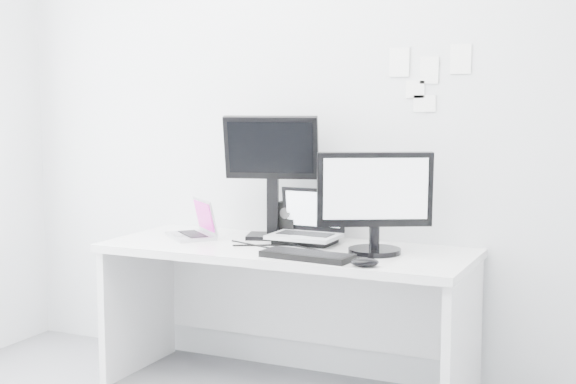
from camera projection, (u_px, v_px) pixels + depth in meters
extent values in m
plane|color=silver|center=(315.00, 117.00, 4.21)|extent=(3.60, 0.00, 3.60)
cube|color=white|center=(286.00, 320.00, 4.01)|extent=(1.80, 0.70, 0.73)
cube|color=#B0B1B5|center=(190.00, 218.00, 4.21)|extent=(0.35, 0.34, 0.21)
cube|color=black|center=(289.00, 219.00, 4.24)|extent=(0.11, 0.11, 0.18)
cube|color=#B6B9BD|center=(304.00, 216.00, 4.03)|extent=(0.34, 0.26, 0.28)
cube|color=black|center=(272.00, 176.00, 4.16)|extent=(0.50, 0.30, 0.65)
cube|color=black|center=(375.00, 201.00, 3.76)|extent=(0.59, 0.46, 0.49)
cube|color=black|center=(307.00, 256.00, 3.67)|extent=(0.43, 0.19, 0.03)
ellipsoid|color=black|center=(365.00, 262.00, 3.49)|extent=(0.14, 0.12, 0.04)
cube|color=white|center=(399.00, 62.00, 3.99)|extent=(0.10, 0.00, 0.14)
cube|color=white|center=(429.00, 70.00, 3.93)|extent=(0.09, 0.00, 0.13)
cube|color=white|center=(461.00, 59.00, 3.86)|extent=(0.10, 0.00, 0.14)
cube|color=white|center=(425.00, 103.00, 3.96)|extent=(0.11, 0.00, 0.08)
cube|color=white|center=(415.00, 89.00, 3.97)|extent=(0.09, 0.00, 0.08)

